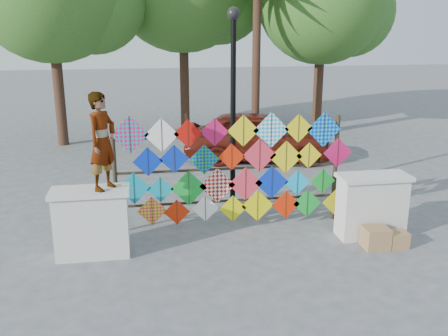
% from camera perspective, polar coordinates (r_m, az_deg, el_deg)
% --- Properties ---
extents(ground, '(80.00, 80.00, 0.00)m').
position_cam_1_polar(ground, '(9.94, 1.36, -8.29)').
color(ground, gray).
rests_on(ground, ground).
extents(parapet_left, '(1.40, 0.65, 1.28)m').
position_cam_1_polar(parapet_left, '(9.40, -14.87, -6.02)').
color(parapet_left, silver).
rests_on(parapet_left, ground).
extents(parapet_right, '(1.40, 0.65, 1.28)m').
position_cam_1_polar(parapet_right, '(10.33, 16.51, -4.11)').
color(parapet_right, silver).
rests_on(parapet_right, ground).
extents(kite_rack, '(4.96, 0.24, 2.42)m').
position_cam_1_polar(kite_rack, '(10.19, 1.17, -0.21)').
color(kite_rack, '#2C2418').
rests_on(kite_rack, ground).
extents(vendor_woman, '(0.69, 0.75, 1.73)m').
position_cam_1_polar(vendor_woman, '(8.93, -13.75, 2.97)').
color(vendor_woman, '#99999E').
rests_on(vendor_woman, parapet_left).
extents(sedan, '(4.79, 2.64, 1.54)m').
position_cam_1_polar(sedan, '(15.52, 3.89, 3.70)').
color(sedan, maroon).
rests_on(sedan, ground).
extents(lamppost, '(0.28, 0.28, 4.46)m').
position_cam_1_polar(lamppost, '(11.16, 1.05, 8.85)').
color(lamppost, black).
rests_on(lamppost, ground).
extents(cardboard_box_near, '(0.46, 0.41, 0.41)m').
position_cam_1_polar(cardboard_box_near, '(9.98, 16.93, -7.63)').
color(cardboard_box_near, '#AC7B53').
rests_on(cardboard_box_near, ground).
extents(cardboard_box_far, '(0.37, 0.34, 0.31)m').
position_cam_1_polar(cardboard_box_far, '(10.17, 19.17, -7.70)').
color(cardboard_box_far, '#AC7B53').
rests_on(cardboard_box_far, ground).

